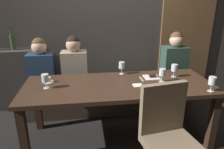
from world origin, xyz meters
TOP-DOWN VIEW (x-y plane):
  - ground at (0.00, 0.00)m, footprint 9.00×9.00m
  - back_wall_tiled at (0.00, 1.22)m, footprint 6.00×0.12m
  - arched_door at (1.35, 1.15)m, footprint 0.90×0.05m
  - back_counter at (-1.55, 1.04)m, footprint 1.10×0.28m
  - dining_table at (0.00, 0.00)m, footprint 2.20×0.84m
  - banquette_bench at (0.00, 0.70)m, footprint 2.50×0.44m
  - chair_near_side at (0.32, -0.72)m, footprint 0.51×0.51m
  - diner_redhead at (-0.99, 0.68)m, footprint 0.36×0.24m
  - diner_bearded at (-0.53, 0.68)m, footprint 0.36×0.24m
  - diner_far_end at (0.97, 0.69)m, footprint 0.36×0.24m
  - wine_bottle_pale_label at (-1.45, 1.07)m, footprint 0.08×0.08m
  - wine_glass_far_right at (0.94, -0.33)m, footprint 0.08×0.08m
  - wine_glass_near_right at (0.73, 0.14)m, footprint 0.08×0.08m
  - wine_glass_center_back at (0.52, -0.00)m, footprint 0.08×0.08m
  - wine_glass_end_left at (0.09, 0.34)m, footprint 0.08×0.08m
  - wine_glass_far_left at (-0.82, -0.01)m, footprint 0.08×0.08m
  - espresso_cup at (-0.82, 0.17)m, footprint 0.12×0.12m
  - dessert_plate at (0.45, 0.15)m, footprint 0.19×0.19m
  - fork_on_table at (0.30, 0.11)m, footprint 0.02×0.17m
  - folded_napkin at (0.21, -0.08)m, footprint 0.11×0.11m

SIDE VIEW (x-z plane):
  - ground at x=0.00m, z-range 0.00..0.00m
  - banquette_bench at x=0.00m, z-range 0.00..0.45m
  - back_counter at x=-1.55m, z-range 0.00..0.95m
  - chair_near_side at x=0.32m, z-range 0.07..1.05m
  - dining_table at x=0.00m, z-range 0.28..1.02m
  - fork_on_table at x=0.30m, z-range 0.74..0.75m
  - folded_napkin at x=0.21m, z-range 0.74..0.75m
  - dessert_plate at x=0.45m, z-range 0.73..0.78m
  - espresso_cup at x=-0.82m, z-range 0.73..0.80m
  - diner_redhead at x=-0.99m, z-range 0.43..1.17m
  - diner_bearded at x=-0.53m, z-range 0.43..1.18m
  - diner_far_end at x=0.97m, z-range 0.43..1.21m
  - wine_glass_far_left at x=-0.82m, z-range 0.77..0.93m
  - wine_glass_center_back at x=0.52m, z-range 0.77..0.93m
  - wine_glass_end_left at x=0.09m, z-range 0.77..0.94m
  - wine_glass_far_right at x=0.94m, z-range 0.77..0.94m
  - wine_glass_near_right at x=0.73m, z-range 0.77..0.94m
  - wine_bottle_pale_label at x=-1.45m, z-range 0.91..1.23m
  - arched_door at x=1.35m, z-range 0.09..2.64m
  - back_wall_tiled at x=0.00m, z-range 0.00..3.00m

